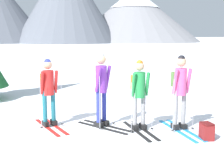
{
  "coord_description": "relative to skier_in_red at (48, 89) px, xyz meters",
  "views": [
    {
      "loc": [
        -2.06,
        -7.03,
        2.32
      ],
      "look_at": [
        0.06,
        0.24,
        1.05
      ],
      "focal_mm": 47.88,
      "sensor_mm": 36.0,
      "label": 1
    }
  ],
  "objects": [
    {
      "name": "ground_plane",
      "position": [
        1.54,
        -0.48,
        -0.97
      ],
      "size": [
        400.0,
        400.0,
        0.0
      ],
      "primitive_type": "plane",
      "color": "white"
    },
    {
      "name": "skier_in_green",
      "position": [
        2.08,
        -0.92,
        -0.0
      ],
      "size": [
        0.61,
        1.6,
        1.72
      ],
      "color": "black",
      "rests_on": "ground"
    },
    {
      "name": "skier_in_purple",
      "position": [
        1.27,
        -0.43,
        0.08
      ],
      "size": [
        1.16,
        1.48,
        1.87
      ],
      "color": "black",
      "rests_on": "ground"
    },
    {
      "name": "backpack_on_snow_front",
      "position": [
        3.28,
        -1.98,
        -0.78
      ],
      "size": [
        0.29,
        0.36,
        0.38
      ],
      "color": "maroon",
      "rests_on": "ground"
    },
    {
      "name": "skier_in_red",
      "position": [
        0.0,
        0.0,
        0.0
      ],
      "size": [
        0.73,
        1.64,
        1.72
      ],
      "color": "red",
      "rests_on": "ground"
    },
    {
      "name": "skier_in_pink",
      "position": [
        3.04,
        -1.17,
        0.07
      ],
      "size": [
        0.61,
        1.77,
        1.83
      ],
      "color": "#1E84D1",
      "rests_on": "ground"
    }
  ]
}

